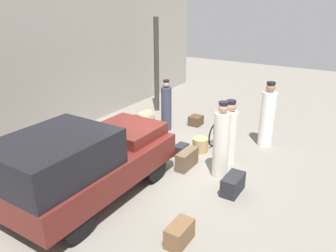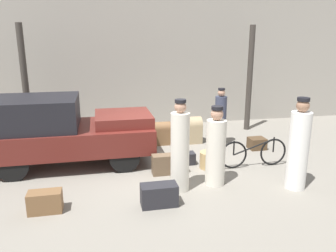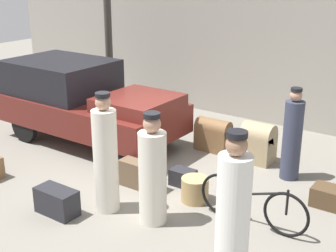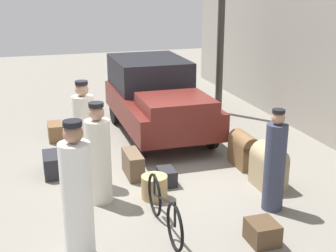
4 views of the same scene
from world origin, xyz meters
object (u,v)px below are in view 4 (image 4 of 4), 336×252
at_px(suitcase_small_leather, 244,149).
at_px(truck, 156,95).
at_px(porter_lifting_near_truck, 84,137).
at_px(conductor_in_dark_uniform, 99,158).
at_px(trunk_umber_medium, 53,164).
at_px(suitcase_black_upright, 167,177).
at_px(trunk_wicker_pale, 133,164).
at_px(trunk_barrel_dark, 269,165).
at_px(trunk_large_brown, 55,132).
at_px(bicycle, 164,209).
at_px(wicker_basket, 154,187).
at_px(porter_carrying_trunk, 77,197).
at_px(porter_standing_middle, 275,164).
at_px(suitcase_tan_flat, 262,232).

bearing_deg(suitcase_small_leather, truck, -157.49).
xyz_separation_m(truck, porter_lifting_near_truck, (2.43, -1.99, -0.04)).
distance_m(conductor_in_dark_uniform, trunk_umber_medium, 1.58).
xyz_separation_m(porter_lifting_near_truck, suitcase_small_leather, (0.11, 3.05, -0.52)).
height_order(suitcase_black_upright, trunk_wicker_pale, trunk_wicker_pale).
bearing_deg(suitcase_black_upright, porter_lifting_near_truck, -110.27).
distance_m(suitcase_black_upright, trunk_wicker_pale, 0.74).
relative_size(trunk_barrel_dark, trunk_wicker_pale, 1.04).
bearing_deg(trunk_large_brown, trunk_wicker_pale, 26.34).
bearing_deg(trunk_umber_medium, bicycle, 28.75).
distance_m(suitcase_small_leather, trunk_barrel_dark, 0.99).
bearing_deg(wicker_basket, bicycle, -7.98).
distance_m(trunk_large_brown, trunk_umber_medium, 2.02).
relative_size(bicycle, porter_carrying_trunk, 0.90).
bearing_deg(trunk_umber_medium, truck, 126.84).
height_order(bicycle, trunk_barrel_dark, trunk_barrel_dark).
bearing_deg(trunk_wicker_pale, trunk_barrel_dark, 62.24).
relative_size(porter_standing_middle, porter_lifting_near_truck, 0.88).
distance_m(suitcase_tan_flat, trunk_large_brown, 5.81).
relative_size(bicycle, suitcase_small_leather, 2.40).
xyz_separation_m(porter_carrying_trunk, suitcase_black_upright, (-1.85, 1.75, -0.72)).
height_order(truck, suitcase_tan_flat, truck).
xyz_separation_m(bicycle, porter_carrying_trunk, (0.32, -1.25, 0.52)).
bearing_deg(trunk_wicker_pale, trunk_large_brown, -153.66).
height_order(porter_carrying_trunk, porter_lifting_near_truck, porter_carrying_trunk).
height_order(porter_carrying_trunk, trunk_large_brown, porter_carrying_trunk).
relative_size(suitcase_small_leather, trunk_large_brown, 1.22).
bearing_deg(suitcase_black_upright, porter_standing_middle, 44.34).
bearing_deg(truck, trunk_wicker_pale, -25.24).
xyz_separation_m(suitcase_tan_flat, trunk_barrel_dark, (-1.64, 0.98, 0.24)).
bearing_deg(conductor_in_dark_uniform, trunk_barrel_dark, 84.01).
distance_m(wicker_basket, trunk_barrel_dark, 2.06).
distance_m(suitcase_black_upright, trunk_barrel_dark, 1.81).
distance_m(trunk_umber_medium, trunk_wicker_pale, 1.50).
distance_m(truck, porter_lifting_near_truck, 3.14).
bearing_deg(wicker_basket, trunk_barrel_dark, 86.27).
bearing_deg(suitcase_tan_flat, trunk_barrel_dark, 149.17).
distance_m(conductor_in_dark_uniform, suitcase_tan_flat, 2.82).
bearing_deg(porter_carrying_trunk, conductor_in_dark_uniform, 161.70).
relative_size(suitcase_black_upright, trunk_wicker_pale, 0.57).
bearing_deg(conductor_in_dark_uniform, suitcase_black_upright, 103.20).
relative_size(bicycle, trunk_umber_medium, 2.53).
xyz_separation_m(bicycle, suitcase_black_upright, (-1.53, 0.50, -0.20)).
bearing_deg(porter_standing_middle, bicycle, -85.24).
height_order(wicker_basket, porter_carrying_trunk, porter_carrying_trunk).
height_order(porter_carrying_trunk, conductor_in_dark_uniform, porter_carrying_trunk).
bearing_deg(conductor_in_dark_uniform, bicycle, 30.64).
bearing_deg(bicycle, trunk_umber_medium, -151.25).
bearing_deg(wicker_basket, porter_carrying_trunk, -45.28).
bearing_deg(conductor_in_dark_uniform, porter_carrying_trunk, -18.30).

